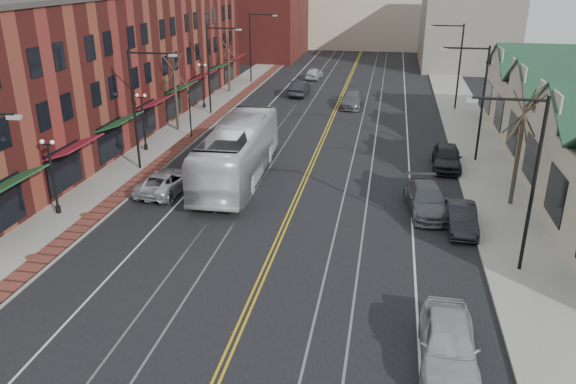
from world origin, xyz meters
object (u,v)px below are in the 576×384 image
at_px(transit_bus, 238,152).
at_px(parked_suv, 167,181).
at_px(parked_car_a, 448,343).
at_px(parked_car_d, 447,157).
at_px(parked_car_c, 427,199).
at_px(parked_car_b, 461,218).

distance_m(transit_bus, parked_suv, 5.01).
bearing_deg(transit_bus, parked_car_a, 123.75).
height_order(transit_bus, parked_car_d, transit_bus).
xyz_separation_m(parked_car_a, parked_car_d, (1.59, 21.34, -0.03)).
distance_m(parked_car_a, parked_car_c, 13.40).
height_order(parked_car_b, parked_car_d, parked_car_d).
xyz_separation_m(parked_suv, parked_car_b, (17.40, -2.33, -0.03)).
relative_size(parked_suv, parked_car_a, 1.03).
bearing_deg(parked_car_c, transit_bus, 157.12).
height_order(transit_bus, parked_car_c, transit_bus).
xyz_separation_m(transit_bus, parked_car_b, (13.68, -5.47, -1.18)).
bearing_deg(parked_car_a, transit_bus, 127.17).
bearing_deg(parked_car_b, parked_car_c, 129.37).
xyz_separation_m(parked_car_a, parked_car_c, (-0.10, 13.40, -0.07)).
xyz_separation_m(parked_car_b, parked_car_c, (-1.70, 2.08, 0.09)).
relative_size(parked_suv, parked_car_c, 0.96).
xyz_separation_m(parked_suv, parked_car_d, (17.40, 7.69, 0.11)).
bearing_deg(parked_car_d, parked_suv, -153.70).
height_order(parked_car_b, parked_car_c, parked_car_c).
xyz_separation_m(transit_bus, parked_car_a, (12.09, -16.79, -1.01)).
bearing_deg(parked_suv, parked_car_d, -150.69).
bearing_deg(parked_car_a, parked_car_b, 83.42).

